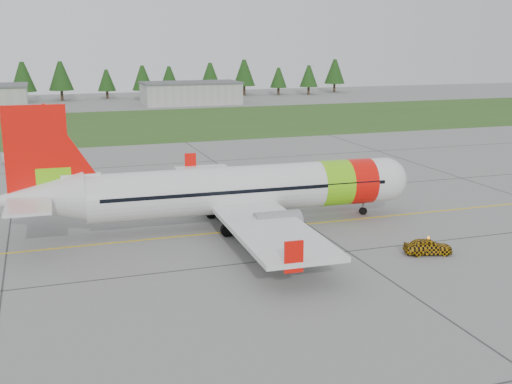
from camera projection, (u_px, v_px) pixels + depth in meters
name	position (u px, v px, depth m)	size (l,w,h in m)	color
ground	(223.00, 266.00, 46.46)	(320.00, 320.00, 0.00)	gray
aircraft	(235.00, 190.00, 55.84)	(36.57, 33.60, 11.08)	silver
follow_me_car	(429.00, 231.00, 48.55)	(1.46, 1.24, 3.63)	#DA9C0C
service_van	(8.00, 148.00, 83.97)	(1.46, 1.38, 4.18)	silver
grass_strip	(106.00, 126.00, 122.00)	(320.00, 50.00, 0.03)	#30561E
taxi_guideline	(197.00, 235.00, 53.83)	(120.00, 0.25, 0.02)	gold
hangar_east	(191.00, 94.00, 162.37)	(24.00, 12.00, 5.20)	#A8A8A3
treeline	(83.00, 81.00, 172.44)	(160.00, 8.00, 10.00)	#1C3F14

